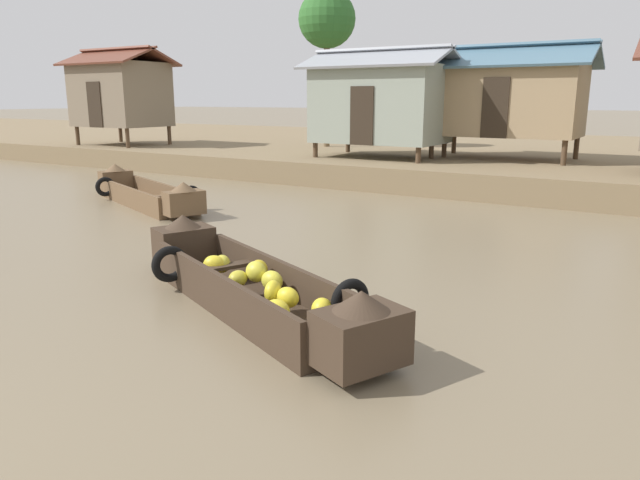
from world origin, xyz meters
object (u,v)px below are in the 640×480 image
object	(u,v)px
stilt_house_mid_right	(507,98)
stilt_house_left	(120,93)
banana_boat	(252,286)
stilt_house_mid_left	(381,102)
palm_tree_near	(327,20)
cargo_boat_upstream	(146,194)

from	to	relation	value
stilt_house_mid_right	stilt_house_left	bearing A→B (deg)	-171.42
banana_boat	stilt_house_mid_right	xyz separation A→B (m)	(-0.53, 14.00, 2.34)
stilt_house_mid_left	palm_tree_near	world-z (taller)	palm_tree_near
stilt_house_left	stilt_house_mid_left	distance (m)	11.78
banana_boat	stilt_house_mid_left	world-z (taller)	stilt_house_mid_left
cargo_boat_upstream	palm_tree_near	size ratio (longest dim) A/B	0.84
stilt_house_mid_right	stilt_house_mid_left	bearing A→B (deg)	-155.72
banana_boat	palm_tree_near	world-z (taller)	palm_tree_near
banana_boat	stilt_house_mid_left	size ratio (longest dim) A/B	1.05
banana_boat	cargo_boat_upstream	distance (m)	8.42
stilt_house_mid_right	banana_boat	bearing A→B (deg)	-87.83
banana_boat	stilt_house_mid_left	bearing A→B (deg)	108.76
palm_tree_near	stilt_house_mid_left	bearing A→B (deg)	-38.00
stilt_house_left	stilt_house_mid_right	size ratio (longest dim) A/B	0.81
stilt_house_left	palm_tree_near	size ratio (longest dim) A/B	0.69
banana_boat	stilt_house_left	world-z (taller)	stilt_house_left
banana_boat	cargo_boat_upstream	world-z (taller)	banana_boat
stilt_house_mid_left	stilt_house_mid_right	world-z (taller)	stilt_house_mid_right
stilt_house_left	palm_tree_near	distance (m)	9.13
cargo_boat_upstream	stilt_house_mid_right	world-z (taller)	stilt_house_mid_right
cargo_boat_upstream	stilt_house_mid_left	xyz separation A→B (m)	(2.82, 7.68, 2.24)
stilt_house_mid_left	palm_tree_near	xyz separation A→B (m)	(-3.89, 3.04, 3.12)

